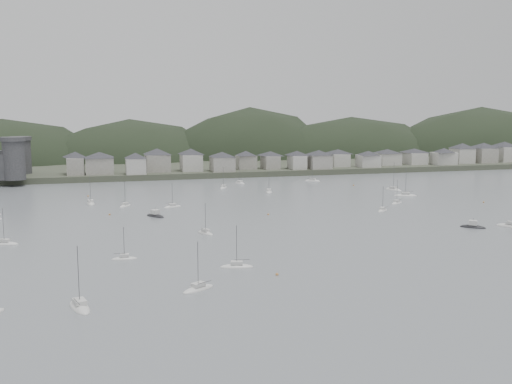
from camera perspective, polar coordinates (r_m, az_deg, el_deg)
name	(u,v)px	position (r m, az deg, el deg)	size (l,w,h in m)	color
ground	(340,259)	(141.81, 8.22, -6.47)	(900.00, 900.00, 0.00)	slate
far_shore_land	(174,157)	(425.53, -7.99, 3.37)	(900.00, 250.00, 3.00)	#383D2D
forested_ridge	(187,179)	(402.23, -6.79, 1.29)	(851.55, 103.94, 102.57)	black
waterfront_town	(291,158)	(327.75, 3.44, 3.33)	(451.48, 28.46, 12.92)	gray
moored_fleet	(236,216)	(195.46, -1.94, -2.34)	(250.96, 175.92, 13.37)	silver
motor_launch_near	(473,227)	(188.45, 20.45, -3.20)	(7.39, 7.06, 3.80)	black
motor_launch_far	(155,216)	(197.78, -9.82, -2.30)	(6.98, 8.49, 3.96)	black
mooring_buoys	(260,218)	(191.63, 0.41, -2.55)	(180.29, 139.97, 0.70)	#BF7F3F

